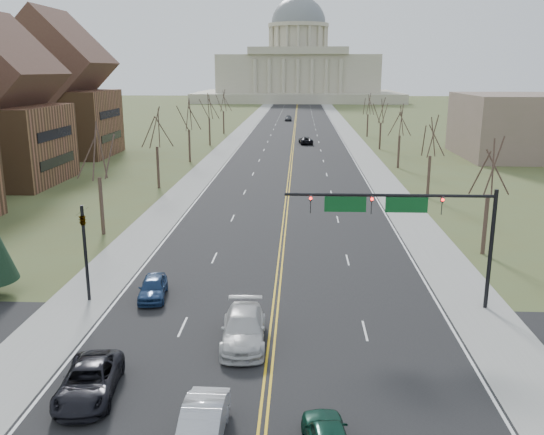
# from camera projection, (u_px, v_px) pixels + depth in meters

# --- Properties ---
(road) EXTENTS (20.00, 380.00, 0.01)m
(road) POSITION_uv_depth(u_px,v_px,m) (294.00, 133.00, 128.21)
(road) COLOR black
(road) RESTS_ON ground
(cross_road) EXTENTS (120.00, 14.00, 0.01)m
(cross_road) POSITION_uv_depth(u_px,v_px,m) (269.00, 365.00, 27.62)
(cross_road) COLOR black
(cross_road) RESTS_ON ground
(sidewalk_left) EXTENTS (4.00, 380.00, 0.03)m
(sidewalk_left) POSITION_uv_depth(u_px,v_px,m) (241.00, 133.00, 128.77)
(sidewalk_left) COLOR gray
(sidewalk_left) RESTS_ON ground
(sidewalk_right) EXTENTS (4.00, 380.00, 0.03)m
(sidewalk_right) POSITION_uv_depth(u_px,v_px,m) (348.00, 133.00, 127.64)
(sidewalk_right) COLOR gray
(sidewalk_right) RESTS_ON ground
(center_line) EXTENTS (0.42, 380.00, 0.01)m
(center_line) POSITION_uv_depth(u_px,v_px,m) (294.00, 133.00, 128.20)
(center_line) COLOR gold
(center_line) RESTS_ON road
(edge_line_left) EXTENTS (0.15, 380.00, 0.01)m
(edge_line_left) POSITION_uv_depth(u_px,v_px,m) (250.00, 133.00, 128.67)
(edge_line_left) COLOR silver
(edge_line_left) RESTS_ON road
(edge_line_right) EXTENTS (0.15, 380.00, 0.01)m
(edge_line_right) POSITION_uv_depth(u_px,v_px,m) (338.00, 133.00, 127.74)
(edge_line_right) COLOR silver
(edge_line_right) RESTS_ON road
(capitol) EXTENTS (90.00, 60.00, 50.00)m
(capitol) POSITION_uv_depth(u_px,v_px,m) (298.00, 69.00, 259.99)
(capitol) COLOR #B6AF97
(capitol) RESTS_ON ground
(signal_mast) EXTENTS (12.12, 0.44, 7.20)m
(signal_mast) POSITION_uv_depth(u_px,v_px,m) (405.00, 213.00, 33.08)
(signal_mast) COLOR black
(signal_mast) RESTS_ON ground
(signal_left) EXTENTS (0.32, 0.36, 6.00)m
(signal_left) POSITION_uv_depth(u_px,v_px,m) (85.00, 242.00, 34.49)
(signal_left) COLOR black
(signal_left) RESTS_ON ground
(tree_r_0) EXTENTS (3.74, 3.74, 8.50)m
(tree_r_0) POSITION_uv_depth(u_px,v_px,m) (490.00, 170.00, 42.66)
(tree_r_0) COLOR #392821
(tree_r_0) RESTS_ON ground
(tree_l_0) EXTENTS (3.96, 3.96, 9.00)m
(tree_l_0) POSITION_uv_depth(u_px,v_px,m) (98.00, 154.00, 47.90)
(tree_l_0) COLOR #392821
(tree_l_0) RESTS_ON ground
(tree_r_1) EXTENTS (3.74, 3.74, 8.50)m
(tree_r_1) POSITION_uv_depth(u_px,v_px,m) (431.00, 139.00, 62.01)
(tree_r_1) COLOR #392821
(tree_r_1) RESTS_ON ground
(tree_l_1) EXTENTS (3.96, 3.96, 9.00)m
(tree_l_1) POSITION_uv_depth(u_px,v_px,m) (156.00, 130.00, 67.24)
(tree_l_1) COLOR #392821
(tree_l_1) RESTS_ON ground
(tree_r_2) EXTENTS (3.74, 3.74, 8.50)m
(tree_r_2) POSITION_uv_depth(u_px,v_px,m) (400.00, 122.00, 81.35)
(tree_r_2) COLOR #392821
(tree_r_2) RESTS_ON ground
(tree_l_2) EXTENTS (3.96, 3.96, 9.00)m
(tree_l_2) POSITION_uv_depth(u_px,v_px,m) (188.00, 116.00, 86.59)
(tree_l_2) COLOR #392821
(tree_l_2) RESTS_ON ground
(tree_r_3) EXTENTS (3.74, 3.74, 8.50)m
(tree_r_3) POSITION_uv_depth(u_px,v_px,m) (381.00, 112.00, 100.69)
(tree_r_3) COLOR #392821
(tree_r_3) RESTS_ON ground
(tree_l_3) EXTENTS (3.96, 3.96, 9.00)m
(tree_l_3) POSITION_uv_depth(u_px,v_px,m) (209.00, 108.00, 105.93)
(tree_l_3) COLOR #392821
(tree_l_3) RESTS_ON ground
(tree_r_4) EXTENTS (3.74, 3.74, 8.50)m
(tree_r_4) POSITION_uv_depth(u_px,v_px,m) (368.00, 105.00, 120.04)
(tree_r_4) COLOR #392821
(tree_r_4) RESTS_ON ground
(tree_l_4) EXTENTS (3.96, 3.96, 9.00)m
(tree_l_4) POSITION_uv_depth(u_px,v_px,m) (223.00, 102.00, 125.28)
(tree_l_4) COLOR #392821
(tree_l_4) RESTS_ON ground
(bldg_left_far) EXTENTS (17.10, 14.28, 23.25)m
(bldg_left_far) POSITION_uv_depth(u_px,v_px,m) (57.00, 97.00, 92.80)
(bldg_left_far) COLOR brown
(bldg_left_far) RESTS_ON ground
(bldg_right_mass) EXTENTS (25.00, 20.00, 10.00)m
(bldg_right_mass) POSITION_uv_depth(u_px,v_px,m) (541.00, 126.00, 92.19)
(bldg_right_mass) COLOR #715F50
(bldg_right_mass) RESTS_ON ground
(car_sb_inner_lead) EXTENTS (1.64, 4.53, 1.48)m
(car_sb_inner_lead) POSITION_uv_depth(u_px,v_px,m) (202.00, 425.00, 21.68)
(car_sb_inner_lead) COLOR #B3B5BB
(car_sb_inner_lead) RESTS_ON road
(car_sb_outer_lead) EXTENTS (2.88, 5.25, 1.39)m
(car_sb_outer_lead) POSITION_uv_depth(u_px,v_px,m) (89.00, 381.00, 24.85)
(car_sb_outer_lead) COLOR black
(car_sb_outer_lead) RESTS_ON road
(car_sb_inner_second) EXTENTS (2.52, 5.60, 1.59)m
(car_sb_inner_second) POSITION_uv_depth(u_px,v_px,m) (244.00, 329.00, 29.66)
(car_sb_inner_second) COLOR #BEBEBE
(car_sb_inner_second) RESTS_ON road
(car_sb_outer_second) EXTENTS (2.11, 4.15, 1.36)m
(car_sb_outer_second) POSITION_uv_depth(u_px,v_px,m) (153.00, 287.00, 35.59)
(car_sb_outer_second) COLOR navy
(car_sb_outer_second) RESTS_ON road
(car_far_nb) EXTENTS (2.92, 5.28, 1.40)m
(car_far_nb) POSITION_uv_depth(u_px,v_px,m) (306.00, 140.00, 109.40)
(car_far_nb) COLOR black
(car_far_nb) RESTS_ON road
(car_far_sb) EXTENTS (1.82, 4.53, 1.54)m
(car_far_sb) POSITION_uv_depth(u_px,v_px,m) (288.00, 118.00, 159.20)
(car_far_sb) COLOR #4A4B51
(car_far_sb) RESTS_ON road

